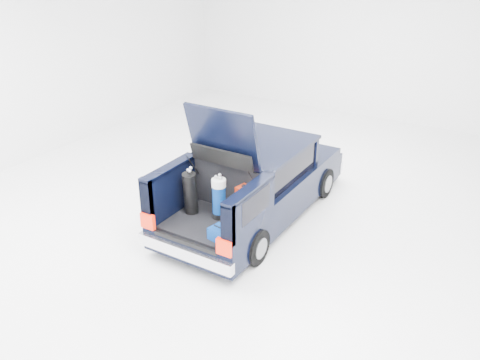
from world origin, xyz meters
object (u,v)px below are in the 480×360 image
Objects in this scene: blue_golf_bag at (219,198)px; blue_duffel at (222,235)px; red_suitcase at (247,204)px; black_golf_bag at (190,193)px; car at (257,182)px.

blue_duffel is (0.44, -0.58, -0.26)m from blue_golf_bag.
red_suitcase is 0.99m from black_golf_bag.
black_golf_bag reaches higher than blue_duffel.
blue_duffel is at bearing -66.26° from blue_golf_bag.
blue_golf_bag reaches higher than blue_duffel.
blue_duffel is (0.00, -0.76, -0.19)m from red_suitcase.
blue_duffel is at bearing -75.64° from car.
car reaches higher than blue_golf_bag.
black_golf_bag reaches higher than blue_golf_bag.
car is at bearing 125.58° from red_suitcase.
red_suitcase is at bearing 0.25° from black_golf_bag.
black_golf_bag reaches higher than red_suitcase.
car is 1.40m from blue_golf_bag.
car is 1.31m from red_suitcase.
black_golf_bag is at bearing -179.02° from blue_golf_bag.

